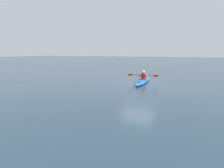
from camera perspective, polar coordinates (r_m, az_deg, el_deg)
ground_plane at (r=15.26m, az=7.54°, el=-0.06°), size 160.00×160.00×0.00m
kayak at (r=16.03m, az=8.81°, el=0.83°), size 0.96×4.76×0.26m
kayaker at (r=16.05m, az=8.89°, el=2.36°), size 2.42×0.48×0.70m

